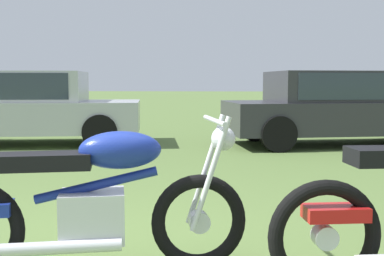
{
  "coord_description": "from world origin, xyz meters",
  "views": [
    {
      "loc": [
        1.02,
        -2.92,
        1.23
      ],
      "look_at": [
        0.53,
        2.43,
        0.72
      ],
      "focal_mm": 45.48,
      "sensor_mm": 36.0,
      "label": 1
    }
  ],
  "objects": [
    {
      "name": "car_silver",
      "position": [
        -3.02,
        6.26,
        0.8
      ],
      "size": [
        4.39,
        2.46,
        1.43
      ],
      "rotation": [
        0.0,
        0.0,
        0.18
      ],
      "color": "#B2B5BA",
      "rests_on": "ground"
    },
    {
      "name": "motorcycle_blue",
      "position": [
        0.12,
        0.03,
        0.47
      ],
      "size": [
        2.0,
        0.85,
        1.02
      ],
      "rotation": [
        0.0,
        0.0,
        0.25
      ],
      "color": "black",
      "rests_on": "ground"
    },
    {
      "name": "car_charcoal",
      "position": [
        3.03,
        6.79,
        0.8
      ],
      "size": [
        4.81,
        2.72,
        1.43
      ],
      "rotation": [
        0.0,
        0.0,
        0.23
      ],
      "color": "#2D2D33",
      "rests_on": "ground"
    }
  ]
}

